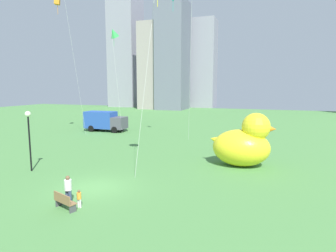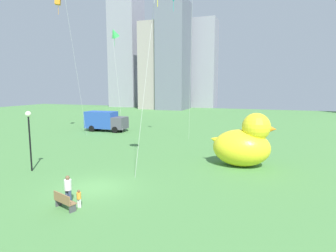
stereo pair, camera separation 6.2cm
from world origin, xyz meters
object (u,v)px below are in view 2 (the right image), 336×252
lamppost (29,127)px  box_truck (105,121)px  person_adult (68,188)px  person_child (79,198)px  giant_inflatable_duck (244,143)px  kite_teal (175,4)px  kite_orange (58,1)px  kite_green (114,33)px  park_bench (64,201)px

lamppost → box_truck: size_ratio=0.76×
lamppost → box_truck: 19.89m
person_adult → person_child: (0.87, -0.23, -0.34)m
giant_inflatable_duck → box_truck: bearing=149.5°
person_child → kite_teal: 23.65m
giant_inflatable_duck → kite_orange: bearing=165.1°
giant_inflatable_duck → kite_green: kite_green is taller
park_bench → giant_inflatable_duck: giant_inflatable_duck is taller
person_adult → person_child: bearing=-14.7°
park_bench → lamppost: 9.04m
box_truck → person_child: bearing=-60.9°
box_truck → kite_orange: kite_orange is taller
park_bench → box_truck: bearing=117.6°
lamppost → kite_green: (-3.02, 18.09, 10.06)m
lamppost → kite_orange: bearing=120.5°
person_child → giant_inflatable_duck: giant_inflatable_duck is taller
person_child → kite_green: bearing=115.4°
giant_inflatable_duck → box_truck: giant_inflatable_duck is taller
kite_orange → kite_green: (4.64, 5.06, -3.17)m
kite_orange → kite_teal: size_ratio=1.03×
lamppost → kite_green: 20.91m
park_bench → kite_green: 28.20m
park_bench → box_truck: size_ratio=0.25×
box_truck → kite_orange: size_ratio=0.35×
lamppost → kite_green: kite_green is taller
kite_teal → giant_inflatable_duck: bearing=-41.2°
kite_orange → kite_green: bearing=47.5°
kite_teal → person_adult: bearing=-90.3°
lamppost → box_truck: lamppost is taller
park_bench → giant_inflatable_duck: size_ratio=0.29×
kite_orange → kite_green: size_ratio=1.22×
person_child → lamppost: size_ratio=0.21×
kite_teal → kite_green: bearing=158.5°
person_adult → person_child: person_adult is taller
lamppost → kite_teal: bearing=64.2°
lamppost → kite_teal: size_ratio=0.27×
park_bench → kite_teal: (-0.20, 19.02, 14.72)m
kite_orange → person_adult: bearing=-49.9°
lamppost → box_truck: (-5.40, 19.04, -1.95)m
person_child → box_truck: 26.80m
person_child → giant_inflatable_duck: (7.48, 11.30, 1.32)m
giant_inflatable_duck → kite_green: bearing=148.4°
giant_inflatable_duck → lamppost: lamppost is taller
box_truck → kite_teal: size_ratio=0.36×
park_bench → person_child: size_ratio=1.56×
box_truck → giant_inflatable_duck: bearing=-30.5°
park_bench → giant_inflatable_duck: (8.07, 11.77, 1.39)m
giant_inflatable_duck → kite_orange: size_ratio=0.30×
giant_inflatable_duck → kite_green: 24.24m
kite_orange → kite_teal: (14.52, 1.17, -1.43)m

